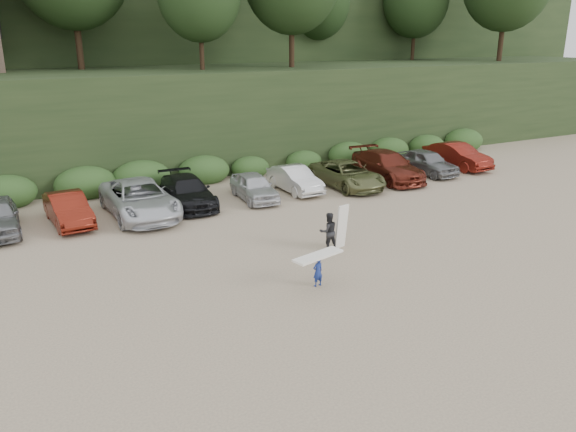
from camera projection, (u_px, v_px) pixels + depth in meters
ground at (313, 277)px, 19.61m from camera, size 120.00×120.00×0.00m
parked_cars at (144, 198)px, 26.31m from camera, size 39.95×6.27×1.64m
child_surfer at (318, 265)px, 18.70m from camera, size 1.97×0.97×1.14m
adult_surfer at (330, 231)px, 21.90m from camera, size 1.24×0.69×1.80m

